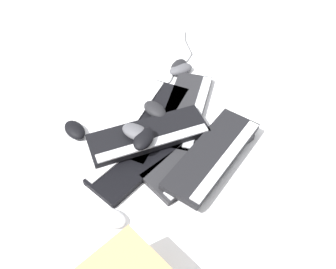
{
  "coord_description": "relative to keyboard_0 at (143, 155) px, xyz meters",
  "views": [
    {
      "loc": [
        0.82,
        0.46,
        1.06
      ],
      "look_at": [
        0.03,
        -0.06,
        0.03
      ],
      "focal_mm": 40.0,
      "sensor_mm": 36.0,
      "label": 1
    }
  ],
  "objects": [
    {
      "name": "mouse_1",
      "position": [
        0.27,
        0.06,
        0.01
      ],
      "size": [
        0.08,
        0.12,
        0.04
      ],
      "primitive_type": "ellipsoid",
      "rotation": [
        0.0,
        0.0,
        4.87
      ],
      "color": "silver",
      "rests_on": "ground"
    },
    {
      "name": "mouse_4",
      "position": [
        -0.51,
        -0.16,
        0.01
      ],
      "size": [
        0.12,
        0.09,
        0.04
      ],
      "primitive_type": "ellipsoid",
      "rotation": [
        0.0,
        0.0,
        0.2
      ],
      "color": "black",
      "rests_on": "ground"
    },
    {
      "name": "keyboard_4",
      "position": [
        -0.12,
        0.22,
        0.03
      ],
      "size": [
        0.45,
        0.17,
        0.03
      ],
      "color": "black",
      "rests_on": "keyboard_1"
    },
    {
      "name": "ground_plane",
      "position": [
        -0.15,
        0.09,
        -0.01
      ],
      "size": [
        3.2,
        3.2,
        0.0
      ],
      "primitive_type": "plane",
      "color": "white"
    },
    {
      "name": "mouse_2",
      "position": [
        -0.5,
        -0.14,
        0.01
      ],
      "size": [
        0.13,
        0.11,
        0.04
      ],
      "primitive_type": "ellipsoid",
      "rotation": [
        0.0,
        0.0,
        5.79
      ],
      "color": "#4C4C51",
      "rests_on": "ground"
    },
    {
      "name": "keyboard_0",
      "position": [
        0.0,
        0.0,
        0.0
      ],
      "size": [
        0.46,
        0.21,
        0.03
      ],
      "color": "black",
      "rests_on": "ground"
    },
    {
      "name": "cable_0",
      "position": [
        -0.57,
        -0.19,
        -0.01
      ],
      "size": [
        0.47,
        0.15,
        0.01
      ],
      "color": "#59595B",
      "rests_on": "ground"
    },
    {
      "name": "mouse_6",
      "position": [
        -0.19,
        -0.07,
        0.04
      ],
      "size": [
        0.09,
        0.12,
        0.04
      ],
      "primitive_type": "ellipsoid",
      "rotation": [
        0.0,
        0.0,
        4.43
      ],
      "color": "black",
      "rests_on": "keyboard_3"
    },
    {
      "name": "mouse_0",
      "position": [
        0.04,
        -0.29,
        0.01
      ],
      "size": [
        0.1,
        0.13,
        0.04
      ],
      "primitive_type": "ellipsoid",
      "rotation": [
        0.0,
        0.0,
        4.39
      ],
      "color": "black",
      "rests_on": "ground"
    },
    {
      "name": "mouse_5",
      "position": [
        -0.02,
        -0.01,
        0.07
      ],
      "size": [
        0.12,
        0.09,
        0.04
      ],
      "primitive_type": "ellipsoid",
      "rotation": [
        0.0,
        0.0,
        3.38
      ],
      "color": "black",
      "rests_on": "keyboard_5"
    },
    {
      "name": "keyboard_2",
      "position": [
        -0.29,
        0.01,
        0.0
      ],
      "size": [
        0.46,
        0.28,
        0.03
      ],
      "color": "#232326",
      "rests_on": "ground"
    },
    {
      "name": "keyboard_5",
      "position": [
        -0.07,
        -0.02,
        0.03
      ],
      "size": [
        0.44,
        0.38,
        0.03
      ],
      "color": "black",
      "rests_on": "keyboard_0"
    },
    {
      "name": "keyboard_1",
      "position": [
        -0.11,
        0.18,
        0.0
      ],
      "size": [
        0.46,
        0.26,
        0.03
      ],
      "color": "#232326",
      "rests_on": "ground"
    },
    {
      "name": "keyboard_3",
      "position": [
        -0.17,
        -0.08,
        0.0
      ],
      "size": [
        0.46,
        0.22,
        0.03
      ],
      "color": "black",
      "rests_on": "ground"
    },
    {
      "name": "mouse_3",
      "position": [
        -0.03,
        -0.05,
        0.07
      ],
      "size": [
        0.07,
        0.11,
        0.04
      ],
      "primitive_type": "ellipsoid",
      "rotation": [
        0.0,
        0.0,
        1.57
      ],
      "color": "#4C4C51",
      "rests_on": "keyboard_5"
    }
  ]
}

